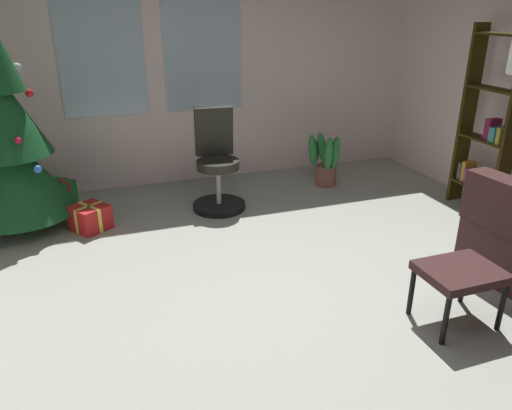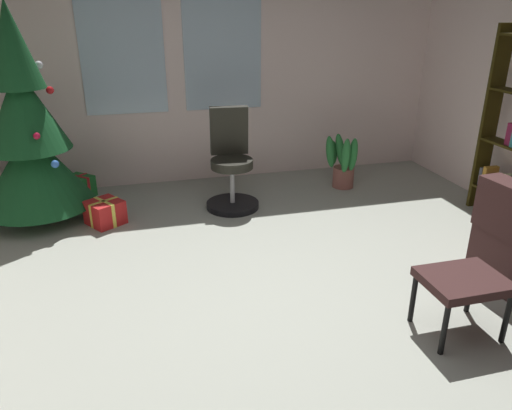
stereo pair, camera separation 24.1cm
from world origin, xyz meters
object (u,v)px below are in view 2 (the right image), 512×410
(holiday_tree, at_px, (28,137))
(bookshelf, at_px, (510,139))
(gift_box_red, at_px, (105,212))
(gift_box_green, at_px, (80,186))
(footstool, at_px, (463,284))
(office_chair, at_px, (231,169))
(potted_plant, at_px, (342,164))

(holiday_tree, xyz_separation_m, bookshelf, (4.49, -1.11, -0.04))
(gift_box_red, height_order, bookshelf, bookshelf)
(holiday_tree, relative_size, gift_box_green, 6.91)
(footstool, relative_size, office_chair, 0.48)
(footstool, relative_size, potted_plant, 0.80)
(potted_plant, bearing_deg, bookshelf, -45.58)
(gift_box_green, distance_m, office_chair, 1.78)
(potted_plant, bearing_deg, gift_box_green, 170.97)
(office_chair, height_order, bookshelf, bookshelf)
(office_chair, distance_m, bookshelf, 2.76)
(bookshelf, distance_m, potted_plant, 1.77)
(office_chair, relative_size, bookshelf, 0.57)
(footstool, bearing_deg, gift_box_red, 133.85)
(gift_box_red, height_order, potted_plant, potted_plant)
(office_chair, bearing_deg, holiday_tree, 175.85)
(holiday_tree, bearing_deg, footstool, -42.41)
(gift_box_green, xyz_separation_m, potted_plant, (2.98, -0.47, 0.17))
(office_chair, bearing_deg, footstool, -68.81)
(footstool, height_order, office_chair, office_chair)
(gift_box_green, relative_size, potted_plant, 0.58)
(gift_box_green, xyz_separation_m, bookshelf, (4.16, -1.68, 0.69))
(footstool, distance_m, bookshelf, 2.26)
(gift_box_green, distance_m, potted_plant, 3.02)
(gift_box_green, xyz_separation_m, office_chair, (1.61, -0.71, 0.30))
(footstool, bearing_deg, holiday_tree, 137.59)
(gift_box_red, xyz_separation_m, bookshelf, (3.86, -0.83, 0.70))
(office_chair, height_order, potted_plant, office_chair)
(footstool, height_order, potted_plant, potted_plant)
(office_chair, xyz_separation_m, potted_plant, (1.37, 0.23, -0.13))
(gift_box_red, bearing_deg, potted_plant, 7.87)
(gift_box_red, bearing_deg, footstool, -46.15)
(footstool, relative_size, gift_box_green, 1.37)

